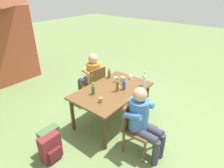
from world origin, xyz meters
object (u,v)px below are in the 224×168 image
object	(u,v)px
bottle_amber	(117,85)
chair_far_right	(95,83)
person_in_plaid_shirt	(92,75)
cup_white	(131,77)
dining_table	(112,93)
cup_steel	(122,79)
cup_glass	(116,79)
backpack_by_near_side	(50,141)
bottle_blue	(124,85)
cup_terracotta	(101,100)
table_knife	(120,86)
bottle_clear	(144,80)
bottle_green	(93,89)
person_in_white_shirt	(143,119)
chair_near_left	(136,125)
backpack_by_far_side	(51,148)
bottle_olive	(109,73)

from	to	relation	value
bottle_amber	chair_far_right	bearing A→B (deg)	70.72
person_in_plaid_shirt	cup_white	size ratio (longest dim) A/B	14.19
dining_table	cup_steel	xyz separation A→B (m)	(0.42, 0.06, 0.14)
bottle_amber	cup_glass	world-z (taller)	bottle_amber
dining_table	backpack_by_near_side	world-z (taller)	dining_table
person_in_plaid_shirt	backpack_by_near_side	size ratio (longest dim) A/B	2.56
person_in_plaid_shirt	cup_steel	bearing A→B (deg)	-84.61
bottle_amber	bottle_blue	bearing A→B (deg)	-24.49
cup_glass	cup_terracotta	bearing A→B (deg)	-160.05
cup_glass	table_knife	size ratio (longest dim) A/B	0.47
bottle_clear	cup_steel	size ratio (longest dim) A/B	2.94
chair_far_right	cup_white	xyz separation A→B (m)	(0.27, -0.80, 0.28)
dining_table	bottle_green	xyz separation A→B (m)	(-0.35, 0.16, 0.19)
bottle_blue	cup_white	size ratio (longest dim) A/B	2.88
bottle_blue	person_in_white_shirt	bearing A→B (deg)	-124.59
chair_far_right	backpack_by_near_side	distance (m)	1.73
chair_near_left	cup_terracotta	distance (m)	0.72
cup_white	backpack_by_far_side	distance (m)	2.07
bottle_olive	cup_glass	world-z (taller)	bottle_olive
person_in_plaid_shirt	bottle_blue	xyz separation A→B (m)	(-0.19, -1.06, 0.17)
chair_near_left	backpack_by_far_side	size ratio (longest dim) A/B	1.90
chair_near_left	cup_glass	xyz separation A→B (m)	(0.66, 0.93, 0.29)
chair_near_left	chair_far_right	world-z (taller)	same
dining_table	bottle_amber	distance (m)	0.24
chair_near_left	cup_glass	distance (m)	1.18
bottle_olive	cup_white	distance (m)	0.47
bottle_clear	bottle_olive	size ratio (longest dim) A/B	1.27
bottle_olive	cup_glass	distance (m)	0.24
bottle_green	cup_white	distance (m)	0.98
bottle_green	backpack_by_near_side	world-z (taller)	bottle_green
person_in_plaid_shirt	chair_near_left	bearing A→B (deg)	-112.57
bottle_olive	cup_steel	distance (m)	0.32
table_knife	backpack_by_far_side	size ratio (longest dim) A/B	0.52
chair_near_left	bottle_amber	world-z (taller)	bottle_amber
bottle_blue	cup_steel	bearing A→B (deg)	40.80
person_in_plaid_shirt	cup_steel	xyz separation A→B (m)	(0.08, -0.83, 0.12)
bottle_clear	table_knife	xyz separation A→B (m)	(-0.33, 0.35, -0.12)
bottle_olive	cup_steel	bearing A→B (deg)	-80.91
bottle_clear	bottle_amber	xyz separation A→B (m)	(-0.51, 0.27, -0.01)
cup_terracotta	chair_far_right	bearing A→B (deg)	48.57
chair_far_right	bottle_blue	distance (m)	1.03
bottle_amber	backpack_by_near_side	distance (m)	1.51
bottle_green	cup_white	world-z (taller)	bottle_green
backpack_by_near_side	backpack_by_far_side	size ratio (longest dim) A/B	1.00
bottle_clear	bottle_blue	world-z (taller)	bottle_clear
chair_far_right	person_in_plaid_shirt	xyz separation A→B (m)	(0.01, 0.11, 0.17)
bottle_clear	backpack_by_near_side	size ratio (longest dim) A/B	0.64
bottle_green	bottle_blue	bearing A→B (deg)	-33.45
bottle_amber	backpack_by_far_side	bearing A→B (deg)	170.23
cup_white	bottle_amber	bearing A→B (deg)	-171.21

